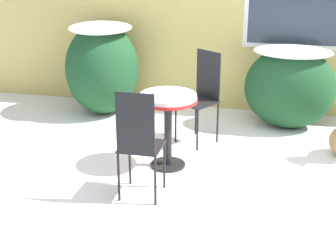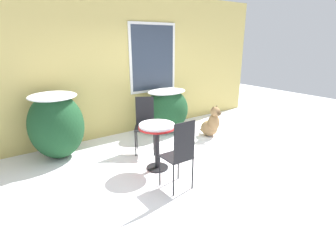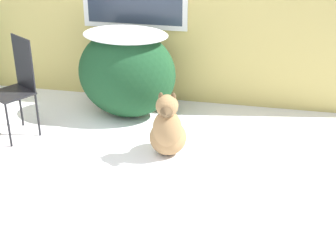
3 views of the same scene
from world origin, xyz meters
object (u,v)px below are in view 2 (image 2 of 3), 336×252
(patio_chair_far_side, at_px, (180,153))
(patio_table, at_px, (157,134))
(patio_chair_near_table, at_px, (145,123))
(dog, at_px, (211,124))

(patio_chair_far_side, bearing_deg, patio_table, -97.34)
(patio_chair_near_table, relative_size, patio_chair_far_side, 1.00)
(patio_chair_near_table, distance_m, patio_chair_far_side, 1.59)
(patio_chair_far_side, xyz_separation_m, dog, (2.03, 1.39, -0.31))
(patio_chair_near_table, xyz_separation_m, patio_chair_far_side, (-0.34, -1.55, 0.00))
(patio_table, bearing_deg, dog, 18.09)
(patio_table, relative_size, patio_chair_far_side, 0.75)
(patio_chair_far_side, bearing_deg, dog, -144.93)
(patio_chair_near_table, distance_m, dog, 1.72)
(patio_table, distance_m, patio_chair_far_side, 0.77)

